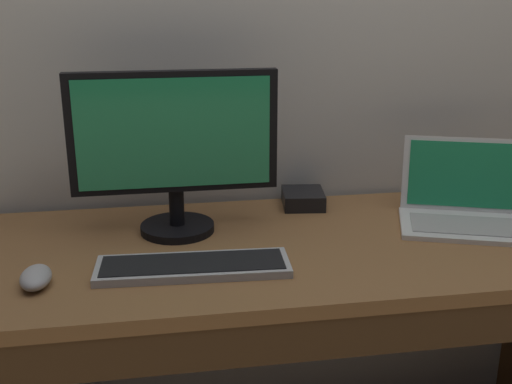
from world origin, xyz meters
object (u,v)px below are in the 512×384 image
object	(u,v)px
external_drive_box	(303,198)
external_monitor	(174,146)
laptop_white	(467,206)
wired_keyboard	(193,266)
computer_mouse	(36,277)

from	to	relation	value
external_drive_box	external_monitor	bearing A→B (deg)	-157.16
external_monitor	external_drive_box	bearing A→B (deg)	22.84
laptop_white	wired_keyboard	distance (m)	0.79
external_monitor	wired_keyboard	size ratio (longest dim) A/B	1.16
external_monitor	computer_mouse	xyz separation A→B (m)	(-0.32, -0.26, -0.22)
wired_keyboard	external_drive_box	bearing A→B (deg)	48.20
computer_mouse	external_drive_box	xyz separation A→B (m)	(0.70, 0.42, 0.00)
laptop_white	external_drive_box	bearing A→B (deg)	152.52
external_monitor	wired_keyboard	distance (m)	0.33
wired_keyboard	external_drive_box	size ratio (longest dim) A/B	3.32
external_monitor	wired_keyboard	xyz separation A→B (m)	(0.02, -0.24, -0.23)
laptop_white	computer_mouse	size ratio (longest dim) A/B	3.71
external_monitor	wired_keyboard	bearing A→B (deg)	-84.22
laptop_white	external_drive_box	distance (m)	0.46
laptop_white	computer_mouse	bearing A→B (deg)	-169.49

